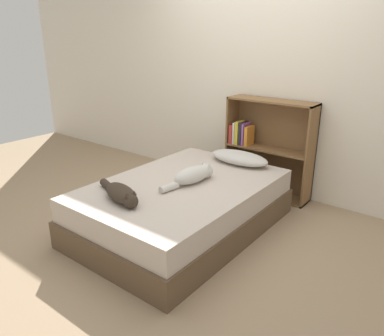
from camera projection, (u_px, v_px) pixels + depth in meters
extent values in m
plane|color=#997F60|center=(183.00, 228.00, 3.37)|extent=(8.00, 8.00, 0.00)
cube|color=silver|center=(261.00, 74.00, 3.93)|extent=(8.00, 0.06, 2.50)
cube|color=brown|center=(183.00, 216.00, 3.33)|extent=(1.25, 1.84, 0.23)
cube|color=#C1B2A3|center=(182.00, 194.00, 3.26)|extent=(1.22, 1.78, 0.20)
ellipsoid|color=beige|center=(239.00, 158.00, 3.69)|extent=(0.62, 0.28, 0.12)
ellipsoid|color=beige|center=(192.00, 175.00, 3.22)|extent=(0.22, 0.41, 0.14)
sphere|color=beige|center=(206.00, 171.00, 3.33)|extent=(0.13, 0.13, 0.13)
cone|color=beige|center=(203.00, 163.00, 3.33)|extent=(0.04, 0.04, 0.03)
cone|color=beige|center=(209.00, 165.00, 3.28)|extent=(0.04, 0.04, 0.03)
cylinder|color=beige|center=(169.00, 187.00, 3.06)|extent=(0.09, 0.18, 0.06)
ellipsoid|color=#33281E|center=(121.00, 193.00, 2.88)|extent=(0.44, 0.29, 0.12)
sphere|color=#33281E|center=(131.00, 201.00, 2.74)|extent=(0.11, 0.11, 0.11)
cone|color=#33281E|center=(134.00, 193.00, 2.74)|extent=(0.04, 0.04, 0.03)
cone|color=#33281E|center=(127.00, 195.00, 2.71)|extent=(0.04, 0.04, 0.03)
cylinder|color=#33281E|center=(107.00, 185.00, 3.10)|extent=(0.19, 0.12, 0.06)
cube|color=brown|center=(232.00, 142.00, 4.18)|extent=(0.02, 0.26, 1.03)
cube|color=brown|center=(310.00, 157.00, 3.66)|extent=(0.02, 0.26, 1.03)
cube|color=brown|center=(265.00, 193.00, 4.09)|extent=(0.92, 0.26, 0.02)
cube|color=brown|center=(272.00, 101.00, 3.75)|extent=(0.92, 0.26, 0.02)
cube|color=brown|center=(269.00, 149.00, 3.92)|extent=(0.88, 0.26, 0.02)
cube|color=brown|center=(274.00, 146.00, 4.01)|extent=(0.92, 0.02, 1.03)
cube|color=#B7332D|center=(234.00, 133.00, 4.09)|extent=(0.04, 0.16, 0.20)
cube|color=beige|center=(237.00, 132.00, 4.07)|extent=(0.02, 0.16, 0.23)
cube|color=gold|center=(240.00, 132.00, 4.04)|extent=(0.04, 0.16, 0.24)
cube|color=#232328|center=(243.00, 133.00, 4.02)|extent=(0.03, 0.16, 0.24)
cube|color=#8C4C99|center=(246.00, 134.00, 4.00)|extent=(0.02, 0.16, 0.24)
cube|color=orange|center=(249.00, 136.00, 3.98)|extent=(0.04, 0.16, 0.21)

